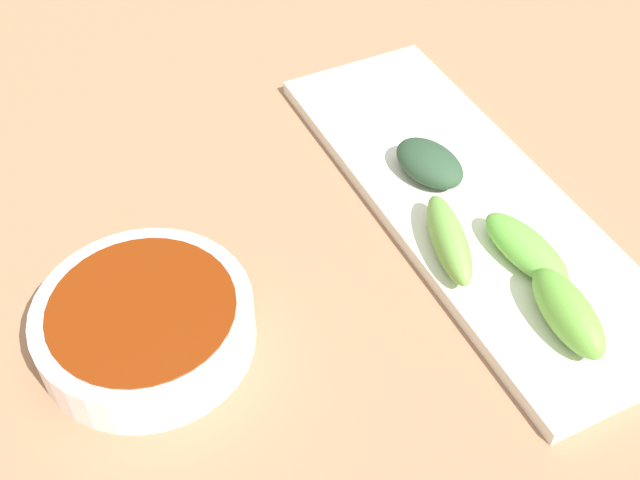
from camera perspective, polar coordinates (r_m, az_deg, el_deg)
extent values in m
cube|color=#986D4E|center=(0.60, 1.83, -2.01)|extent=(2.10, 2.10, 0.02)
cylinder|color=white|center=(0.54, -12.37, -5.92)|extent=(0.14, 0.14, 0.03)
cylinder|color=maroon|center=(0.54, -12.49, -5.46)|extent=(0.12, 0.12, 0.02)
cube|color=silver|center=(0.63, 10.50, 2.76)|extent=(0.14, 0.40, 0.01)
ellipsoid|color=#70AE46|center=(0.57, 9.20, 0.05)|extent=(0.05, 0.09, 0.03)
ellipsoid|color=#2A462F|center=(0.63, 7.82, 5.48)|extent=(0.05, 0.07, 0.03)
ellipsoid|color=#68AC3D|center=(0.55, 17.30, -4.97)|extent=(0.04, 0.08, 0.03)
ellipsoid|color=#67AE42|center=(0.58, 14.50, -0.60)|extent=(0.04, 0.08, 0.02)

